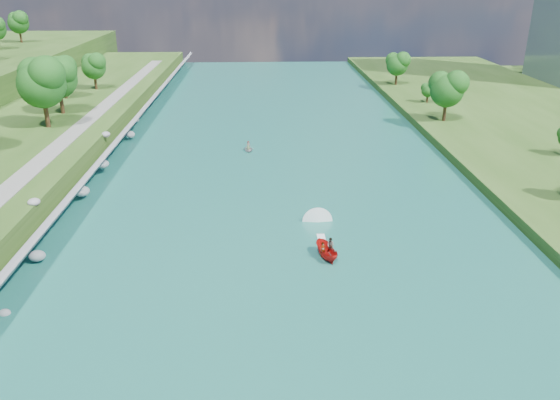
{
  "coord_description": "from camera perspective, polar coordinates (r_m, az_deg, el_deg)",
  "views": [
    {
      "loc": [
        -2.23,
        -46.27,
        27.39
      ],
      "look_at": [
        0.02,
        13.59,
        2.5
      ],
      "focal_mm": 35.0,
      "sensor_mm": 36.0,
      "label": 1
    }
  ],
  "objects": [
    {
      "name": "raft",
      "position": [
        91.39,
        -3.32,
        5.39
      ],
      "size": [
        2.31,
        2.99,
        1.63
      ],
      "rotation": [
        0.0,
        0.0,
        0.13
      ],
      "color": "gray",
      "rests_on": "river_water"
    },
    {
      "name": "riprap_bank",
      "position": [
        74.44,
        -20.5,
        0.96
      ],
      "size": [
        5.11,
        236.0,
        4.37
      ],
      "color": "slate",
      "rests_on": "ground"
    },
    {
      "name": "river_water",
      "position": [
        71.72,
        -0.21,
        0.15
      ],
      "size": [
        55.0,
        240.0,
        0.1
      ],
      "primitive_type": "cube",
      "color": "#1C6A65",
      "rests_on": "ground"
    },
    {
      "name": "trees_east",
      "position": [
        86.75,
        23.79,
        6.49
      ],
      "size": [
        17.42,
        137.44,
        11.14
      ],
      "color": "#185015",
      "rests_on": "berm_east"
    },
    {
      "name": "ground",
      "position": [
        53.81,
        0.53,
        -8.03
      ],
      "size": [
        260.0,
        260.0,
        0.0
      ],
      "primitive_type": "plane",
      "color": "#2D5119",
      "rests_on": "ground"
    },
    {
      "name": "motorboat",
      "position": [
        58.34,
        4.69,
        -4.67
      ],
      "size": [
        3.6,
        18.95,
        1.98
      ],
      "rotation": [
        0.0,
        0.0,
        3.42
      ],
      "color": "#B8120E",
      "rests_on": "river_water"
    },
    {
      "name": "riverside_path",
      "position": [
        76.66,
        -25.3,
        2.21
      ],
      "size": [
        3.0,
        200.0,
        0.1
      ],
      "primitive_type": "cube",
      "color": "gray",
      "rests_on": "berm_west"
    }
  ]
}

